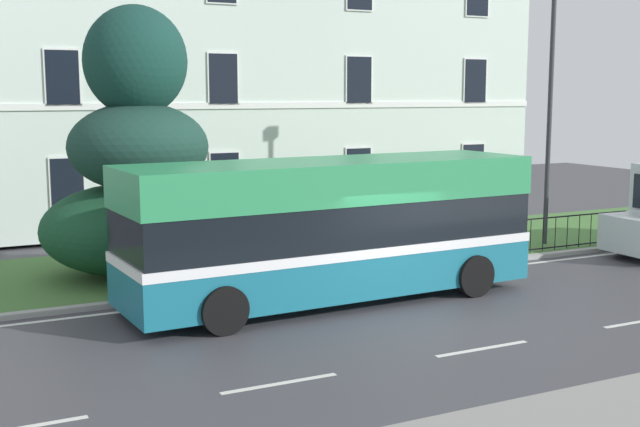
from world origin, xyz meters
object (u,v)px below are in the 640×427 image
Objects in this scene: street_lamp_post at (550,99)px; evergreen_tree at (131,170)px; georgian_townhouse at (237,44)px; single_decker_bus at (332,228)px.

evergreen_tree is at bearing 174.12° from street_lamp_post.
georgian_townhouse is 13.20m from evergreen_tree.
single_decker_bus is at bearing -103.27° from georgian_townhouse.
single_decker_bus is at bearing -162.04° from street_lamp_post.
evergreen_tree is (-6.85, -10.64, -3.74)m from georgian_townhouse.
street_lamp_post is at bearing -5.88° from evergreen_tree.
georgian_townhouse reaches higher than street_lamp_post.
georgian_townhouse is 13.13m from street_lamp_post.
evergreen_tree is at bearing 127.46° from single_decker_bus.
georgian_townhouse is at bearing 57.22° from evergreen_tree.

